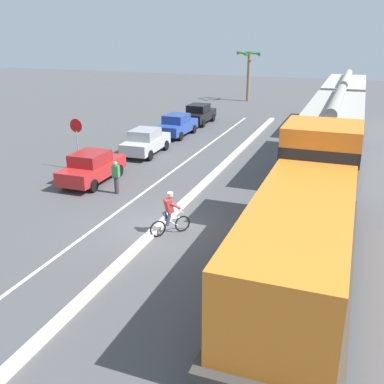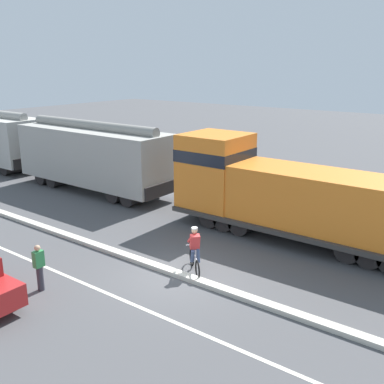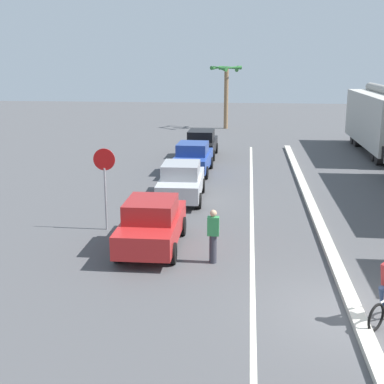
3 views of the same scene
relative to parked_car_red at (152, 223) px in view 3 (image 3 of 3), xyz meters
The scene contains 10 objects.
ground_plane 6.89m from the parked_car_red, 35.59° to the right, with size 120.00×120.00×0.00m, color #4C4C4F.
median_curb 5.96m from the parked_car_red, 19.95° to the left, with size 0.36×36.00×0.16m, color beige.
lane_stripe 3.84m from the parked_car_red, 32.56° to the left, with size 0.14×36.00×0.01m, color silver.
parked_car_red is the anchor object (origin of this frame).
parked_car_silver 5.94m from the parked_car_red, 88.16° to the left, with size 1.93×4.25×1.62m.
parked_car_blue 11.34m from the parked_car_red, 89.38° to the left, with size 1.91×4.24×1.62m.
parked_car_black 16.15m from the parked_car_red, 89.53° to the left, with size 1.86×4.21×1.62m.
stop_sign 2.84m from the parked_car_red, 138.63° to the left, with size 0.76×0.08×2.88m.
palm_tree_near 29.85m from the parked_car_red, 87.98° to the left, with size 2.67×2.75×5.42m.
pedestrian_by_cars 2.27m from the parked_car_red, 27.90° to the right, with size 0.34×0.22×1.62m.
Camera 3 is at (-2.62, -11.86, 5.89)m, focal length 50.00 mm.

